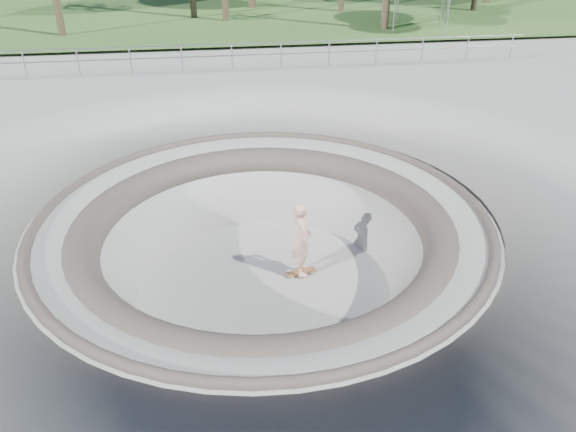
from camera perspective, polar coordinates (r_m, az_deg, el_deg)
The scene contains 6 objects.
ground at distance 12.65m, azimuth -2.59°, elevation -0.09°, with size 180.00×180.00×0.00m, color #AAA9A4.
skate_bowl at distance 13.65m, azimuth -2.42°, elevation -6.78°, with size 14.00×14.00×4.10m.
distant_hills at distance 69.56m, azimuth -4.26°, elevation 18.54°, with size 103.20×45.00×28.60m.
safety_railing at distance 23.63m, azimuth -5.72°, elevation 15.85°, with size 25.00×0.06×1.03m.
skateboard at distance 14.01m, azimuth 1.35°, elevation -5.72°, with size 0.80×0.39×0.08m.
skater at distance 13.46m, azimuth 1.40°, elevation -2.31°, with size 0.70×0.46×1.93m, color #E7AC95.
Camera 1 is at (-0.98, -10.95, 6.26)m, focal length 35.00 mm.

